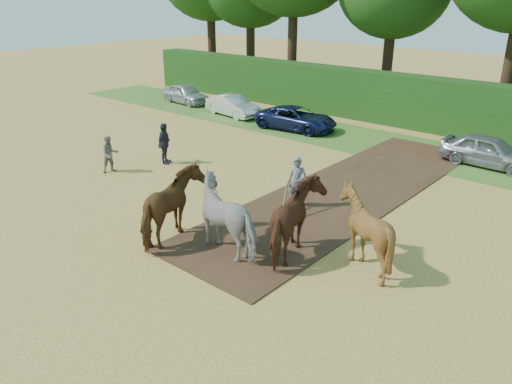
{
  "coord_description": "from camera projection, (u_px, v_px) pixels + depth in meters",
  "views": [
    {
      "loc": [
        10.97,
        -9.67,
        7.62
      ],
      "look_at": [
        0.95,
        1.91,
        1.4
      ],
      "focal_mm": 35.0,
      "sensor_mm": 36.0,
      "label": 1
    }
  ],
  "objects": [
    {
      "name": "spectator_far",
      "position": [
        164.0,
        144.0,
        23.25
      ],
      "size": [
        0.93,
        1.23,
        1.94
      ],
      "primitive_type": "imported",
      "rotation": [
        0.0,
        0.0,
        2.03
      ],
      "color": "#242630",
      "rests_on": "ground"
    },
    {
      "name": "plough_team",
      "position": [
        266.0,
        218.0,
        15.24
      ],
      "size": [
        7.78,
        6.67,
        2.34
      ],
      "color": "brown",
      "rests_on": "ground"
    },
    {
      "name": "grass_verge",
      "position": [
        393.0,
        146.0,
        26.1
      ],
      "size": [
        50.0,
        5.0,
        0.03
      ],
      "primitive_type": "cube",
      "color": "#38601E",
      "rests_on": "ground"
    },
    {
      "name": "earth_strip",
      "position": [
        348.0,
        191.0,
        20.28
      ],
      "size": [
        4.5,
        17.0,
        0.05
      ],
      "primitive_type": "cube",
      "color": "#472D1C",
      "rests_on": "ground"
    },
    {
      "name": "spectator_near",
      "position": [
        110.0,
        154.0,
        22.19
      ],
      "size": [
        0.79,
        0.93,
        1.66
      ],
      "primitive_type": "imported",
      "rotation": [
        0.0,
        0.0,
        1.35
      ],
      "color": "tan",
      "rests_on": "ground"
    },
    {
      "name": "parked_cars",
      "position": [
        418.0,
        139.0,
        24.91
      ],
      "size": [
        36.11,
        3.26,
        1.46
      ],
      "color": "#B7BBBF",
      "rests_on": "ground"
    },
    {
      "name": "hedgerow",
      "position": [
        432.0,
        104.0,
        28.7
      ],
      "size": [
        46.0,
        1.6,
        3.0
      ],
      "primitive_type": "cube",
      "color": "#14380F",
      "rests_on": "ground"
    },
    {
      "name": "ground",
      "position": [
        196.0,
        241.0,
        16.29
      ],
      "size": [
        120.0,
        120.0,
        0.0
      ],
      "primitive_type": "plane",
      "color": "gold",
      "rests_on": "ground"
    }
  ]
}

